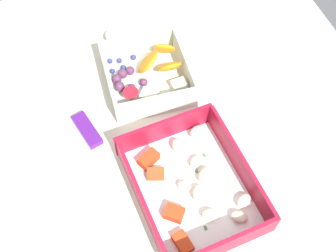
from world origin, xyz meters
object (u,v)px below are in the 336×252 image
at_px(pasta_container, 192,186).
at_px(fruit_bowl, 148,74).
at_px(candy_bar, 87,130).
at_px(paper_cup_liner, 115,38).

bearing_deg(pasta_container, fruit_bowl, -4.94).
distance_m(pasta_container, candy_bar, 0.20).
bearing_deg(pasta_container, paper_cup_liner, 0.42).
distance_m(candy_bar, paper_cup_liner, 0.21).
xyz_separation_m(fruit_bowl, paper_cup_liner, (0.11, 0.03, -0.01)).
relative_size(candy_bar, paper_cup_liner, 2.02).
relative_size(fruit_bowl, paper_cup_liner, 4.54).
distance_m(pasta_container, fruit_bowl, 0.23).
relative_size(pasta_container, fruit_bowl, 1.44).
xyz_separation_m(pasta_container, candy_bar, (0.16, 0.13, -0.01)).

